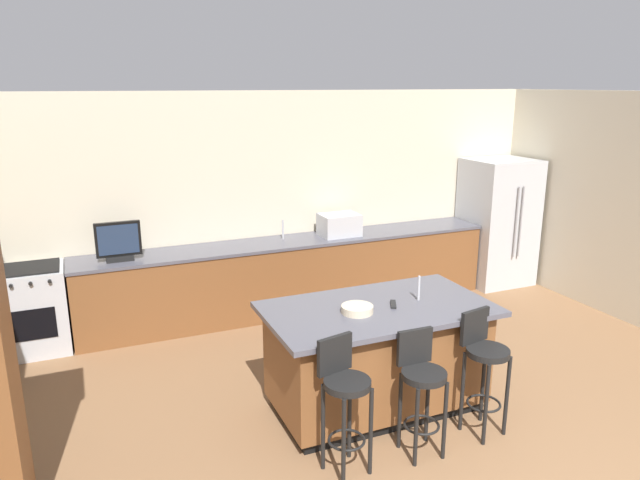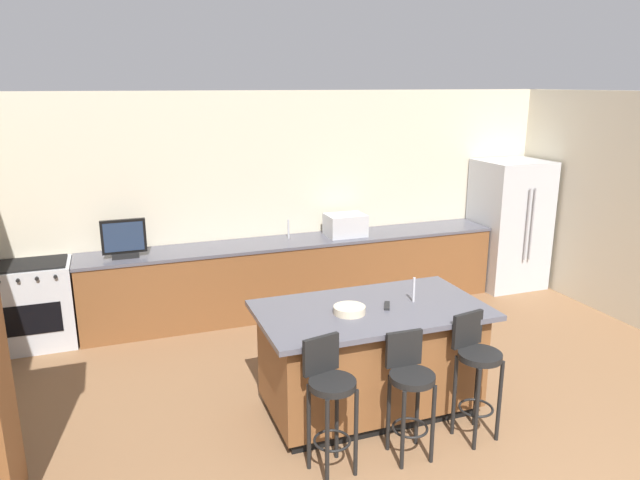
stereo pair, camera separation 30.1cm
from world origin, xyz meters
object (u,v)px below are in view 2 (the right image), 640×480
object	(u,v)px
refrigerator	(509,224)
bar_stool_center	(410,385)
fruit_bowl	(349,310)
bar_stool_right	(476,365)
tv_remote	(387,306)
range_oven	(35,305)
bar_stool_left	(330,394)
kitchen_island	(370,358)
microwave	(345,225)
tv_monitor	(124,240)

from	to	relation	value
refrigerator	bar_stool_center	size ratio (longest dim) A/B	1.82
bar_stool_center	fruit_bowl	world-z (taller)	fruit_bowl
bar_stool_right	tv_remote	size ratio (longest dim) A/B	5.99
refrigerator	bar_stool_center	distance (m)	4.37
range_oven	bar_stool_left	size ratio (longest dim) A/B	0.91
kitchen_island	bar_stool_center	xyz separation A→B (m)	(0.00, -0.69, 0.10)
kitchen_island	range_oven	world-z (taller)	kitchen_island
kitchen_island	refrigerator	xyz separation A→B (m)	(3.16, 2.31, 0.40)
range_oven	microwave	distance (m)	3.64
microwave	bar_stool_left	size ratio (longest dim) A/B	0.47
kitchen_island	tv_remote	xyz separation A→B (m)	(0.13, -0.03, 0.47)
kitchen_island	refrigerator	size ratio (longest dim) A/B	1.09
refrigerator	tv_monitor	world-z (taller)	refrigerator
bar_stool_center	fruit_bowl	bearing A→B (deg)	110.49
bar_stool_right	refrigerator	bearing A→B (deg)	38.64
bar_stool_center	tv_remote	size ratio (longest dim) A/B	5.68
microwave	bar_stool_center	distance (m)	3.22
kitchen_island	fruit_bowl	bearing A→B (deg)	-167.38
bar_stool_center	microwave	bearing A→B (deg)	77.75
kitchen_island	bar_stool_right	xyz separation A→B (m)	(0.61, -0.65, 0.14)
tv_monitor	tv_remote	size ratio (longest dim) A/B	2.78
bar_stool_left	range_oven	bearing A→B (deg)	113.29
tv_monitor	microwave	bearing A→B (deg)	1.13
tv_monitor	bar_stool_left	distance (m)	3.31
range_oven	bar_stool_left	distance (m)	3.79
range_oven	bar_stool_right	bearing A→B (deg)	-41.59
tv_monitor	bar_stool_center	world-z (taller)	tv_monitor
tv_monitor	range_oven	bearing A→B (deg)	176.96
bar_stool_center	bar_stool_right	size ratio (longest dim) A/B	0.95
kitchen_island	bar_stool_right	bearing A→B (deg)	-47.15
kitchen_island	tv_remote	world-z (taller)	tv_remote
range_oven	bar_stool_center	bearing A→B (deg)	-47.48
range_oven	tv_monitor	size ratio (longest dim) A/B	1.96
kitchen_island	bar_stool_center	distance (m)	0.70
kitchen_island	tv_monitor	size ratio (longest dim) A/B	4.06
range_oven	tv_remote	world-z (taller)	tv_remote
refrigerator	microwave	bearing A→B (deg)	177.85
bar_stool_right	fruit_bowl	distance (m)	1.08
fruit_bowl	kitchen_island	bearing A→B (deg)	12.62
kitchen_island	microwave	bearing A→B (deg)	72.59
range_oven	microwave	size ratio (longest dim) A/B	1.93
kitchen_island	range_oven	xyz separation A→B (m)	(-2.84, 2.40, -0.02)
tv_monitor	tv_remote	xyz separation A→B (m)	(2.01, -2.38, -0.16)
tv_monitor	tv_remote	distance (m)	3.12
bar_stool_right	tv_remote	world-z (taller)	bar_stool_right
kitchen_island	tv_monitor	world-z (taller)	tv_monitor
microwave	tv_monitor	size ratio (longest dim) A/B	1.02
bar_stool_left	bar_stool_center	bearing A→B (deg)	-14.51
tv_monitor	bar_stool_right	world-z (taller)	tv_monitor
tv_monitor	refrigerator	bearing A→B (deg)	-0.43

